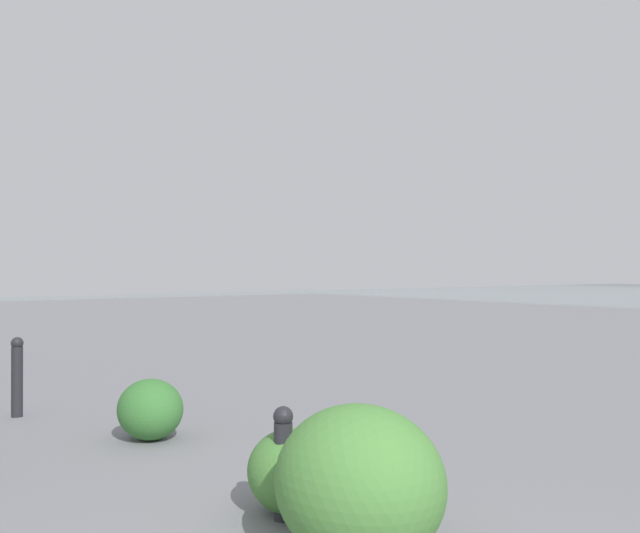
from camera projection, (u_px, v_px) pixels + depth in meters
bollard_near at (283, 460)px, 4.34m from camera, size 0.13×0.13×0.73m
bollard_mid at (17, 375)px, 7.38m from camera, size 0.13×0.13×0.87m
shrub_low at (293, 471)px, 4.45m from camera, size 0.65×0.59×0.55m
shrub_round at (150, 409)px, 6.39m from camera, size 0.67×0.60×0.57m
shrub_wide at (359, 483)px, 3.73m from camera, size 1.01×0.91×0.86m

